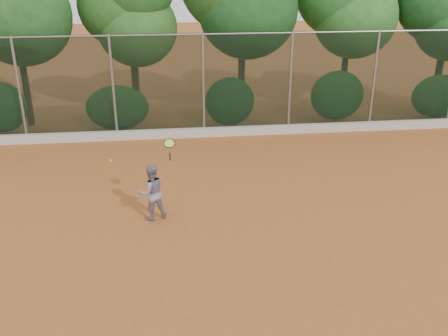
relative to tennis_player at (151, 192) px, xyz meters
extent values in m
plane|color=#AB5C28|center=(1.70, -1.08, -0.69)|extent=(80.00, 80.00, 0.00)
cube|color=#BDB7AF|center=(1.70, 5.74, -0.54)|extent=(24.00, 0.20, 0.30)
imported|color=gray|center=(0.00, 0.00, 0.00)|extent=(0.80, 0.71, 1.37)
cube|color=black|center=(1.70, 5.92, 1.06)|extent=(24.00, 0.01, 3.50)
cylinder|color=gray|center=(1.70, 5.92, 2.76)|extent=(24.00, 0.06, 0.06)
cylinder|color=gray|center=(-4.30, 5.92, 1.06)|extent=(0.09, 0.09, 3.50)
cylinder|color=gray|center=(-1.30, 5.92, 1.06)|extent=(0.09, 0.09, 3.50)
cylinder|color=gray|center=(1.70, 5.92, 1.06)|extent=(0.09, 0.09, 3.50)
cylinder|color=gray|center=(4.70, 5.92, 1.06)|extent=(0.09, 0.09, 3.50)
cylinder|color=gray|center=(7.70, 5.92, 1.06)|extent=(0.09, 0.09, 3.50)
cylinder|color=#45291A|center=(-4.60, 7.82, 0.76)|extent=(0.24, 0.24, 2.90)
ellipsoid|color=#2F6A28|center=(-4.40, 7.72, 3.21)|extent=(3.50, 2.90, 3.40)
cylinder|color=#432E1A|center=(-0.70, 8.22, 0.51)|extent=(0.28, 0.28, 2.40)
ellipsoid|color=#2B5B1F|center=(-0.50, 8.12, 2.71)|extent=(2.90, 2.40, 2.80)
ellipsoid|color=#22551D|center=(-1.00, 8.42, 3.51)|extent=(3.20, 2.70, 3.10)
cylinder|color=#482C1B|center=(3.30, 7.92, 0.81)|extent=(0.26, 0.26, 3.00)
ellipsoid|color=#256226|center=(3.50, 7.82, 3.31)|extent=(3.60, 3.00, 3.50)
cylinder|color=#3E2518|center=(7.40, 8.12, 0.66)|extent=(0.24, 0.24, 2.70)
ellipsoid|color=#286322|center=(7.60, 8.02, 3.01)|extent=(3.20, 2.70, 3.10)
cylinder|color=#3F2B18|center=(11.10, 7.72, 0.56)|extent=(0.28, 0.28, 2.50)
ellipsoid|color=#346D29|center=(-1.30, 6.72, 0.16)|extent=(2.20, 1.16, 1.60)
ellipsoid|color=#276125|center=(2.70, 6.72, 0.26)|extent=(1.80, 1.04, 1.76)
ellipsoid|color=#31742C|center=(6.70, 6.72, 0.36)|extent=(2.00, 1.10, 1.84)
ellipsoid|color=#2D722B|center=(10.70, 6.72, 0.21)|extent=(2.16, 1.12, 1.64)
cylinder|color=black|center=(0.47, -0.08, 0.90)|extent=(0.03, 0.18, 0.24)
torus|color=black|center=(0.47, -0.14, 1.25)|extent=(0.27, 0.23, 0.17)
cylinder|color=#C3E242|center=(0.47, -0.14, 1.25)|extent=(0.23, 0.19, 0.13)
sphere|color=#B1CC2E|center=(-0.86, -0.06, 0.85)|extent=(0.06, 0.06, 0.06)
camera|label=1|loc=(0.47, -10.64, 5.07)|focal=40.00mm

